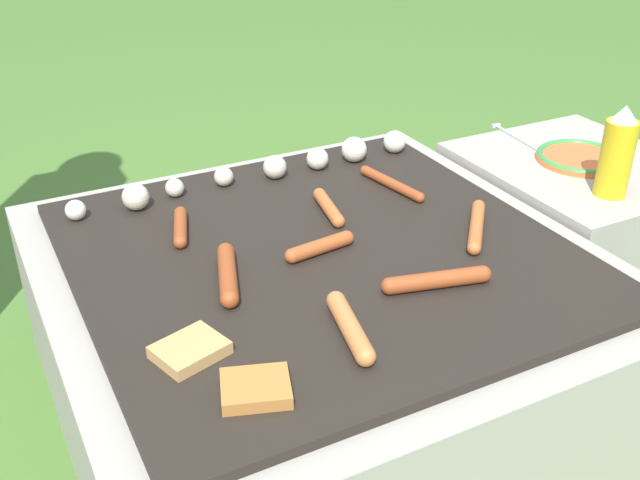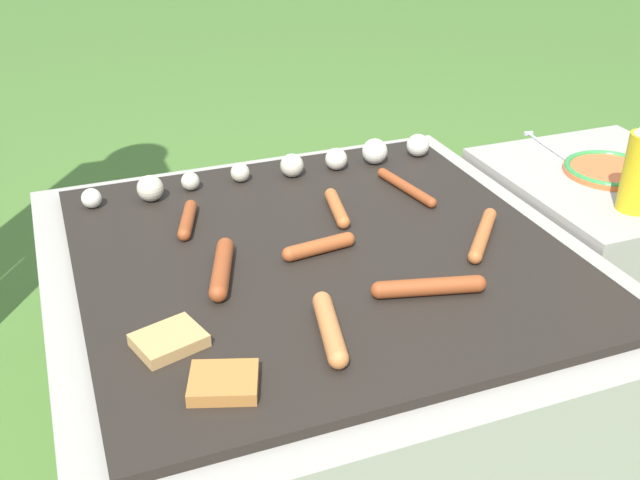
% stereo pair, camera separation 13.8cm
% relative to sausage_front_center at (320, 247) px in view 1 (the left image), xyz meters
% --- Properties ---
extents(ground_plane, '(14.00, 14.00, 0.00)m').
position_rel_sausage_front_center_xyz_m(ground_plane, '(0.01, 0.01, -0.38)').
color(ground_plane, '#47702D').
extents(grill, '(1.00, 1.00, 0.37)m').
position_rel_sausage_front_center_xyz_m(grill, '(0.01, 0.01, -0.20)').
color(grill, '#9E998E').
rests_on(grill, ground_plane).
extents(side_ledge, '(0.47, 0.52, 0.37)m').
position_rel_sausage_front_center_xyz_m(side_ledge, '(0.75, 0.10, -0.20)').
color(side_ledge, '#9E998E').
rests_on(side_ledge, ground_plane).
extents(sausage_mid_right, '(0.06, 0.18, 0.03)m').
position_rel_sausage_front_center_xyz_m(sausage_mid_right, '(-0.08, -0.25, 0.00)').
color(sausage_mid_right, '#C6753D').
rests_on(sausage_mid_right, grill).
extents(sausage_front_left, '(0.08, 0.18, 0.03)m').
position_rel_sausage_front_center_xyz_m(sausage_front_left, '(-0.19, -0.02, 0.00)').
color(sausage_front_left, '#93421E').
rests_on(sausage_front_left, grill).
extents(sausage_front_right, '(0.06, 0.14, 0.03)m').
position_rel_sausage_front_center_xyz_m(sausage_front_right, '(-0.20, 0.20, -0.00)').
color(sausage_front_right, '#93421E').
rests_on(sausage_front_right, grill).
extents(sausage_back_center, '(0.14, 0.16, 0.03)m').
position_rel_sausage_front_center_xyz_m(sausage_back_center, '(0.31, -0.07, -0.00)').
color(sausage_back_center, '#B7602D').
rests_on(sausage_back_center, grill).
extents(sausage_mid_left, '(0.19, 0.07, 0.03)m').
position_rel_sausage_front_center_xyz_m(sausage_mid_left, '(0.12, -0.20, 0.00)').
color(sausage_mid_left, '#93421E').
rests_on(sausage_mid_left, grill).
extents(sausage_front_center, '(0.15, 0.04, 0.03)m').
position_rel_sausage_front_center_xyz_m(sausage_front_center, '(0.00, 0.00, 0.00)').
color(sausage_front_center, '#A34C23').
rests_on(sausage_front_center, grill).
extents(sausage_back_right, '(0.05, 0.20, 0.02)m').
position_rel_sausage_front_center_xyz_m(sausage_back_right, '(0.27, 0.18, -0.00)').
color(sausage_back_right, '#93421E').
rests_on(sausage_back_right, grill).
extents(sausage_back_left, '(0.05, 0.15, 0.03)m').
position_rel_sausage_front_center_xyz_m(sausage_back_left, '(0.09, 0.14, -0.00)').
color(sausage_back_left, '#B7602D').
rests_on(sausage_back_left, grill).
extents(bread_slice_center, '(0.12, 0.11, 0.02)m').
position_rel_sausage_front_center_xyz_m(bread_slice_center, '(-0.31, -0.18, -0.00)').
color(bread_slice_center, tan).
rests_on(bread_slice_center, grill).
extents(bread_slice_right, '(0.12, 0.11, 0.02)m').
position_rel_sausage_front_center_xyz_m(bread_slice_right, '(-0.26, -0.31, -0.00)').
color(bread_slice_right, '#B27033').
rests_on(bread_slice_right, grill).
extents(mushroom_row, '(0.81, 0.08, 0.06)m').
position_rel_sausage_front_center_xyz_m(mushroom_row, '(0.06, 0.35, 0.01)').
color(mushroom_row, silver).
rests_on(mushroom_row, grill).
extents(plate_colorful, '(0.21, 0.21, 0.02)m').
position_rel_sausage_front_center_xyz_m(plate_colorful, '(0.75, 0.11, -0.01)').
color(plate_colorful, orange).
rests_on(plate_colorful, side_ledge).
extents(condiment_bottle, '(0.07, 0.07, 0.20)m').
position_rel_sausage_front_center_xyz_m(condiment_bottle, '(0.67, -0.06, 0.08)').
color(condiment_bottle, gold).
rests_on(condiment_bottle, side_ledge).
extents(fork_utensil, '(0.04, 0.21, 0.01)m').
position_rel_sausage_front_center_xyz_m(fork_utensil, '(0.71, 0.29, -0.01)').
color(fork_utensil, silver).
rests_on(fork_utensil, side_ledge).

